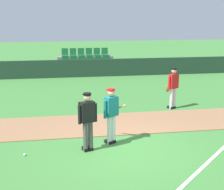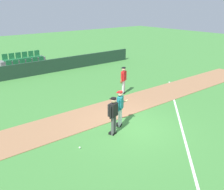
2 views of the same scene
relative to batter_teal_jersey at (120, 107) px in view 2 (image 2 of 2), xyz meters
The scene contains 9 objects.
ground_plane 1.09m from the batter_teal_jersey, 62.94° to the right, with size 80.00×80.00×0.00m, color #42843A.
infield_dirt_path 2.05m from the batter_teal_jersey, 82.67° to the left, with size 28.00×2.43×0.03m, color #9E704C.
foul_line_chalk 3.50m from the batter_teal_jersey, 16.43° to the right, with size 12.00×0.10×0.01m, color white.
dugout_fence 11.22m from the batter_teal_jersey, 88.82° to the left, with size 20.00×0.16×1.13m, color #1E3828.
stadium_bleachers 12.67m from the batter_teal_jersey, 88.95° to the left, with size 3.90×2.10×1.65m.
batter_teal_jersey is the anchor object (origin of this frame).
umpire_home_plate 0.89m from the batter_teal_jersey, 149.76° to the right, with size 0.57×0.40×1.76m.
runner_red_jersey 4.62m from the batter_teal_jersey, 46.92° to the left, with size 0.65×0.42×1.76m.
baseball 2.80m from the batter_teal_jersey, 168.38° to the right, with size 0.07×0.07×0.07m, color white.
Camera 2 is at (-7.44, -7.95, 5.59)m, focal length 41.02 mm.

